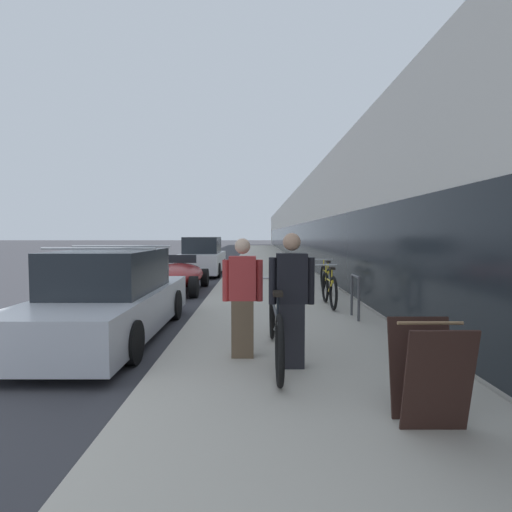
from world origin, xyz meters
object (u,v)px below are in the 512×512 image
Objects in this scene: tandem_bicycle at (277,327)px; cruiser_bike_middle at (328,278)px; bike_rack_hoop at (357,292)px; vintage_roadster_curbside at (178,276)px; parked_sedan_far at (204,258)px; cruiser_bike_nearest at (331,289)px; parked_sedan_curbside at (114,298)px; sandwich_board_sign at (431,373)px; person_rider at (293,300)px; person_bystander at (244,297)px.

cruiser_bike_middle is at bearing 73.99° from tandem_bicycle.
bike_rack_hoop is 3.54m from cruiser_bike_middle.
vintage_roadster_curbside is (-4.44, 0.88, -0.02)m from cruiser_bike_middle.
vintage_roadster_curbside is 0.96× the size of parked_sedan_far.
tandem_bicycle is at bearing -77.96° from parked_sedan_far.
cruiser_bike_nearest is 0.36× the size of parked_sedan_curbside.
cruiser_bike_middle is 6.35m from parked_sedan_curbside.
parked_sedan_far reaches higher than sandwich_board_sign.
tandem_bicycle reaches higher than sandwich_board_sign.
sandwich_board_sign is (1.23, -1.85, 0.04)m from tandem_bicycle.
person_rider is at bearing -62.17° from tandem_bicycle.
parked_sedan_far is at bearing 113.98° from bike_rack_hoop.
tandem_bicycle is at bearing -29.08° from parked_sedan_curbside.
cruiser_bike_nearest is at bearing 29.42° from parked_sedan_curbside.
parked_sedan_curbside is at bearing 147.33° from person_rider.
parked_sedan_far is at bearing 89.30° from parked_sedan_curbside.
person_rider is at bearing -68.34° from vintage_roadster_curbside.
sandwich_board_sign is at bearing -74.70° from parked_sedan_far.
person_bystander is 12.20m from parked_sedan_far.
sandwich_board_sign is (-0.50, -7.89, 0.07)m from cruiser_bike_middle.
person_bystander is at bearing -130.89° from bike_rack_hoop.
person_bystander reaches higher than bike_rack_hoop.
cruiser_bike_nearest is (1.23, 4.18, -0.44)m from person_rider.
vintage_roadster_curbside is (-4.12, 3.10, -0.02)m from cruiser_bike_nearest.
cruiser_bike_middle is 4.53m from vintage_roadster_curbside.
tandem_bicycle is 3.27× the size of bike_rack_hoop.
sandwich_board_sign is 0.19× the size of parked_sedan_curbside.
person_rider reaches higher than cruiser_bike_middle.
bike_rack_hoop is at bearing -45.20° from vintage_roadster_curbside.
person_bystander is at bearing -32.33° from parked_sedan_curbside.
tandem_bicycle is 12.35m from parked_sedan_far.
parked_sedan_curbside is at bearing -90.00° from vintage_roadster_curbside.
parked_sedan_far is (-2.14, 12.01, -0.18)m from person_bystander.
parked_sedan_far is (-4.31, 6.04, 0.23)m from cruiser_bike_middle.
vintage_roadster_curbside reaches higher than cruiser_bike_middle.
sandwich_board_sign is at bearing -93.62° from cruiser_bike_middle.
person_rider is 1.84× the size of sandwich_board_sign.
sandwich_board_sign is at bearing -54.96° from person_rider.
parked_sedan_curbside is 1.11× the size of parked_sedan_far.
bike_rack_hoop is at bearing 56.14° from tandem_bicycle.
parked_sedan_far reaches higher than cruiser_bike_nearest.
tandem_bicycle is 1.75× the size of person_bystander.
sandwich_board_sign reaches higher than bike_rack_hoop.
vintage_roadster_curbside is 5.16m from parked_sedan_far.
vintage_roadster_curbside is (-4.39, 4.42, -0.15)m from bike_rack_hoop.
sandwich_board_sign is (1.67, -1.91, -0.35)m from person_bystander.
bike_rack_hoop is (2.11, 2.44, -0.28)m from person_bystander.
person_rider is at bearing -117.69° from bike_rack_hoop.
cruiser_bike_nearest is (-0.27, 1.32, -0.12)m from bike_rack_hoop.
sandwich_board_sign is 5.17m from parked_sedan_curbside.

